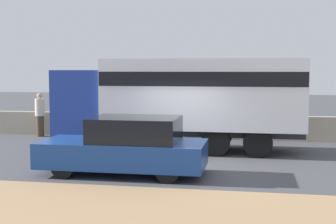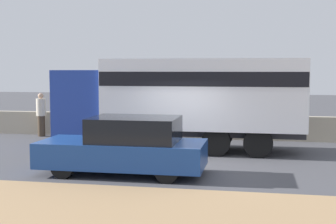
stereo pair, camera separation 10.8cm
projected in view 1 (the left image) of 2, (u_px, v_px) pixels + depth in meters
ground_plane at (172, 168)px, 13.29m from camera, size 80.00×80.00×0.00m
stone_wall_backdrop at (196, 126)px, 18.97m from camera, size 60.00×0.35×0.97m
box_truck at (184, 96)px, 16.06m from camera, size 8.47×2.40×3.14m
car_hatchback at (127, 147)px, 12.42m from camera, size 4.40×1.79×1.54m
pedestrian at (40, 114)px, 19.46m from camera, size 0.39×0.39×1.81m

